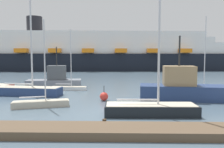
# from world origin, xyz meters

# --- Properties ---
(ground_plane) EXTENTS (600.00, 600.00, 0.00)m
(ground_plane) POSITION_xyz_m (0.00, 0.00, 0.00)
(ground_plane) COLOR slate
(dock_pier) EXTENTS (25.32, 2.26, 0.54)m
(dock_pier) POSITION_xyz_m (0.00, -4.82, 0.22)
(dock_pier) COLOR brown
(dock_pier) RESTS_ON ground_plane
(sailboat_0) EXTENTS (4.60, 2.19, 7.12)m
(sailboat_0) POSITION_xyz_m (-5.50, 1.65, 0.38)
(sailboat_0) COLOR #BCB29E
(sailboat_0) RESTS_ON ground_plane
(sailboat_1) EXTENTS (7.37, 2.79, 13.65)m
(sailboat_1) POSITION_xyz_m (-8.82, 7.18, 0.66)
(sailboat_1) COLOR navy
(sailboat_1) RESTS_ON ground_plane
(sailboat_3) EXTENTS (6.52, 1.93, 11.37)m
(sailboat_3) POSITION_xyz_m (3.12, -0.69, 0.55)
(sailboat_3) COLOR black
(sailboat_3) RESTS_ON ground_plane
(sailboat_4) EXTENTS (4.38, 1.09, 7.46)m
(sailboat_4) POSITION_xyz_m (-5.25, 11.00, 0.37)
(sailboat_4) COLOR white
(sailboat_4) RESTS_ON ground_plane
(sailboat_6) EXTENTS (4.61, 2.20, 8.80)m
(sailboat_6) POSITION_xyz_m (10.68, 10.48, 0.39)
(sailboat_6) COLOR white
(sailboat_6) RESTS_ON ground_plane
(fishing_boat_0) EXTENTS (8.37, 3.55, 6.09)m
(fishing_boat_0) POSITION_xyz_m (6.93, 5.16, 1.13)
(fishing_boat_0) COLOR navy
(fishing_boat_0) RESTS_ON ground_plane
(fishing_boat_1) EXTENTS (7.44, 3.49, 5.42)m
(fishing_boat_1) POSITION_xyz_m (-7.69, 13.85, 0.98)
(fishing_boat_1) COLOR gray
(fishing_boat_1) RESTS_ON ground_plane
(channel_buoy_1) EXTENTS (0.79, 0.79, 1.42)m
(channel_buoy_1) POSITION_xyz_m (-0.51, 4.49, 0.40)
(channel_buoy_1) COLOR red
(channel_buoy_1) RESTS_ON ground_plane
(cruise_ship) EXTENTS (89.45, 18.83, 15.72)m
(cruise_ship) POSITION_xyz_m (-7.79, 51.47, 5.04)
(cruise_ship) COLOR black
(cruise_ship) RESTS_ON ground_plane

